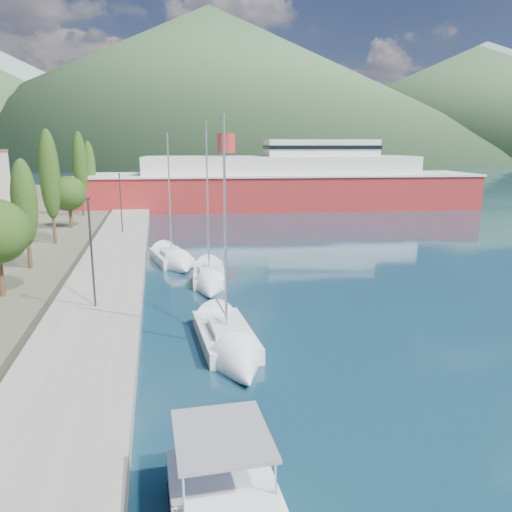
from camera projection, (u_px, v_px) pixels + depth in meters
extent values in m
plane|color=#123446|center=(177.00, 183.00, 130.41)|extent=(1400.00, 1400.00, 0.00)
cube|color=gray|center=(112.00, 267.00, 38.62)|extent=(5.00, 88.00, 0.80)
cone|color=slate|center=(217.00, 83.00, 662.21)|extent=(760.00, 760.00, 180.00)
cone|color=slate|center=(482.00, 98.00, 654.79)|extent=(640.00, 640.00, 140.00)
cone|color=#395734|center=(210.00, 83.00, 393.59)|extent=(480.00, 480.00, 115.00)
cone|color=#395734|center=(474.00, 102.00, 419.11)|extent=(420.00, 420.00, 90.00)
cylinder|color=#47301E|center=(1.00, 276.00, 29.96)|extent=(0.36, 0.36, 2.42)
cylinder|color=#47301E|center=(30.00, 256.00, 36.90)|extent=(0.30, 0.30, 1.77)
ellipsoid|color=#254214|center=(24.00, 202.00, 36.03)|extent=(1.80, 1.80, 6.26)
cylinder|color=#47301E|center=(55.00, 231.00, 46.10)|extent=(0.30, 0.30, 2.28)
ellipsoid|color=#254214|center=(49.00, 175.00, 44.97)|extent=(1.80, 1.80, 8.09)
cylinder|color=#47301E|center=(71.00, 217.00, 55.01)|extent=(0.36, 0.36, 2.32)
sphere|color=#254214|center=(69.00, 193.00, 54.44)|extent=(3.71, 3.71, 3.71)
cylinder|color=#47301E|center=(83.00, 206.00, 64.53)|extent=(0.30, 0.30, 2.35)
ellipsoid|color=#254214|center=(80.00, 165.00, 63.37)|extent=(1.80, 1.80, 8.32)
cylinder|color=#47301E|center=(91.00, 200.00, 73.05)|extent=(0.30, 0.30, 2.10)
ellipsoid|color=#254214|center=(89.00, 167.00, 72.01)|extent=(1.80, 1.80, 7.45)
cylinder|color=#2D2D33|center=(92.00, 254.00, 27.30)|extent=(0.12, 0.12, 6.00)
cube|color=#2D2D33|center=(88.00, 199.00, 26.89)|extent=(0.15, 0.50, 0.12)
cylinder|color=#2D2D33|center=(121.00, 203.00, 51.02)|extent=(0.12, 0.12, 6.00)
cube|color=#2D2D33|center=(119.00, 174.00, 50.61)|extent=(0.15, 0.50, 0.12)
cube|color=gray|center=(222.00, 435.00, 12.35)|extent=(2.41, 2.84, 0.10)
cube|color=silver|center=(225.00, 338.00, 24.80)|extent=(2.79, 6.19, 0.97)
cube|color=silver|center=(226.00, 328.00, 24.27)|extent=(1.61, 2.50, 0.38)
cylinder|color=silver|center=(225.00, 227.00, 23.20)|extent=(0.12, 0.12, 10.25)
cone|color=silver|center=(242.00, 371.00, 21.12)|extent=(2.62, 2.96, 2.48)
cube|color=silver|center=(209.00, 276.00, 36.65)|extent=(2.77, 6.34, 0.87)
cube|color=silver|center=(209.00, 269.00, 36.12)|extent=(1.55, 2.57, 0.34)
cylinder|color=silver|center=(208.00, 198.00, 35.00)|extent=(0.12, 0.12, 10.63)
cone|color=silver|center=(210.00, 291.00, 32.82)|extent=(2.47, 3.06, 2.22)
cube|color=silver|center=(171.00, 258.00, 42.08)|extent=(3.64, 6.13, 0.98)
cube|color=silver|center=(172.00, 252.00, 41.60)|extent=(1.95, 2.56, 0.38)
cylinder|color=silver|center=(170.00, 195.00, 40.56)|extent=(0.12, 0.12, 9.84)
cone|color=silver|center=(182.00, 268.00, 38.79)|extent=(3.01, 3.14, 2.51)
cube|color=maroon|center=(280.00, 193.00, 78.07)|extent=(60.92, 17.77, 5.80)
cube|color=silver|center=(280.00, 174.00, 77.44)|extent=(61.37, 18.18, 0.31)
cube|color=silver|center=(280.00, 166.00, 77.17)|extent=(42.19, 13.99, 3.11)
cube|color=silver|center=(320.00, 148.00, 77.21)|extent=(17.44, 9.18, 2.48)
cylinder|color=maroon|center=(226.00, 143.00, 75.55)|extent=(2.69, 2.69, 2.90)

